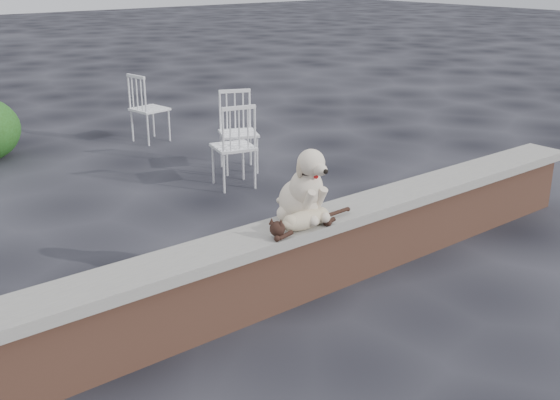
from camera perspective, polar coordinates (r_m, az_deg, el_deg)
ground at (r=5.21m, az=3.46°, el=-7.28°), size 60.00×60.00×0.00m
brick_wall at (r=5.10m, az=3.52°, el=-4.78°), size 6.00×0.30×0.50m
capstone at (r=4.99m, az=3.59°, el=-1.75°), size 6.20×0.40×0.08m
dog at (r=4.78m, az=1.73°, el=1.47°), size 0.38×0.50×0.57m
cat at (r=4.70m, az=2.14°, el=-1.58°), size 0.93×0.24×0.16m
chair_c at (r=7.32m, az=-4.02°, el=4.70°), size 0.68×0.68×0.94m
chair_e at (r=9.39m, az=-11.10°, el=7.75°), size 0.64×0.64×0.94m
chair_d at (r=7.90m, az=-3.57°, el=5.84°), size 0.74×0.74×0.94m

